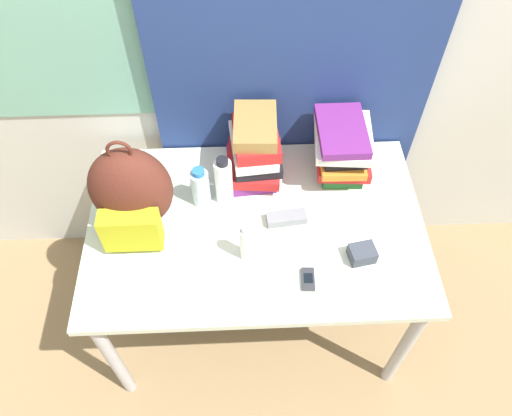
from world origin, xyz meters
TOP-DOWN VIEW (x-y plane):
  - ground_plane at (0.00, 0.00)m, footprint 12.00×12.00m
  - wall_back at (-0.00, 0.90)m, footprint 6.00×0.06m
  - curtain_blue at (0.16, 0.85)m, footprint 1.09×0.04m
  - desk at (0.00, 0.41)m, footprint 1.28×0.82m
  - backpack at (-0.44, 0.44)m, footprint 0.30×0.27m
  - book_stack_left at (0.00, 0.67)m, footprint 0.23×0.29m
  - book_stack_center at (0.35, 0.67)m, footprint 0.24×0.29m
  - water_bottle at (-0.21, 0.53)m, footprint 0.07×0.07m
  - sports_bottle at (-0.12, 0.54)m, footprint 0.07×0.07m
  - sunscreen_bottle at (-0.04, 0.27)m, footprint 0.05×0.05m
  - cell_phone at (0.17, 0.16)m, footprint 0.05×0.09m
  - sunglasses_case at (0.12, 0.42)m, footprint 0.16×0.07m
  - camera_pouch at (0.37, 0.24)m, footprint 0.10×0.09m

SIDE VIEW (x-z plane):
  - ground_plane at x=0.00m, z-range 0.00..0.00m
  - desk at x=0.00m, z-range 0.29..1.03m
  - cell_phone at x=0.17m, z-range 0.74..0.76m
  - sunglasses_case at x=0.12m, z-range 0.74..0.78m
  - camera_pouch at x=0.37m, z-range 0.74..0.80m
  - sunscreen_bottle at x=-0.04m, z-range 0.74..0.92m
  - water_bottle at x=-0.21m, z-range 0.74..0.92m
  - sports_bottle at x=-0.12m, z-range 0.74..0.96m
  - book_stack_center at x=0.35m, z-range 0.75..0.99m
  - book_stack_left at x=0.00m, z-range 0.74..1.01m
  - backpack at x=-0.44m, z-range 0.71..1.13m
  - curtain_blue at x=0.16m, z-range 0.00..2.50m
  - wall_back at x=0.00m, z-range 0.00..2.50m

